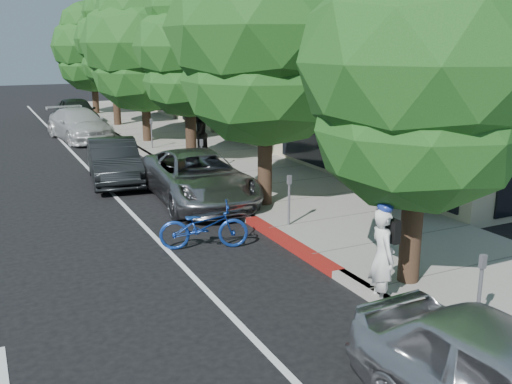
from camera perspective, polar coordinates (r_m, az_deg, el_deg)
ground at (r=12.39m, az=5.61°, el=-6.82°), size 120.00×120.00×0.00m
sidewalk at (r=20.17m, az=-0.75°, el=1.90°), size 4.60×56.00×0.15m
curb at (r=19.32m, az=-6.92°, el=1.23°), size 0.30×56.00×0.15m
curb_red_segment at (r=13.17m, az=3.33°, el=-5.11°), size 0.32×4.00×0.15m
storefront_building at (r=31.94m, az=3.45°, el=12.78°), size 10.00×36.00×7.00m
street_tree_0 at (r=10.49m, az=16.36°, el=11.81°), size 4.49×4.49×6.78m
street_tree_1 at (r=15.47m, az=0.94°, el=15.72°), size 5.33×5.33×7.96m
street_tree_2 at (r=20.99m, az=-6.78°, el=13.98°), size 3.93×3.93×6.89m
street_tree_3 at (r=26.71m, az=-11.25°, el=14.20°), size 5.49×5.49×7.52m
street_tree_4 at (r=32.54m, az=-14.14°, el=14.42°), size 4.08×4.08×7.36m
street_tree_5 at (r=38.42m, az=-16.09°, el=13.73°), size 5.04×5.04×7.18m
cyclist at (r=10.29m, az=12.52°, el=-6.39°), size 0.57×0.73×1.78m
bicycle at (r=12.93m, az=-5.24°, el=-3.41°), size 2.12×1.30×1.05m
silver_suv at (r=16.70m, az=-5.85°, el=1.48°), size 2.74×5.45×1.48m
dark_sedan at (r=19.61m, az=-14.03°, el=3.01°), size 2.03×4.49×1.43m
white_pickup at (r=28.82m, az=-17.26°, el=6.46°), size 2.76×5.38×1.49m
dark_suv_far at (r=33.87m, az=-17.49°, el=7.65°), size 1.99×4.69×1.58m
pedestrian at (r=22.37m, az=-5.82°, el=5.81°), size 1.18×1.12×1.93m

